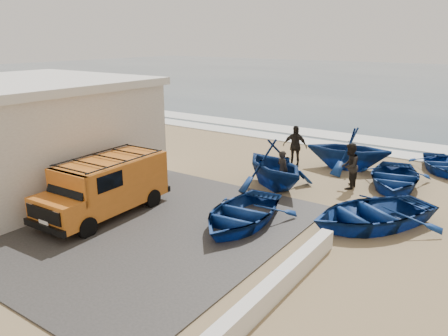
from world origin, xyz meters
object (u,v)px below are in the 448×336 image
Objects in this scene: boat_far_right at (442,164)px; fisherman_front at (282,170)px; boat_far_left at (349,148)px; building at (14,135)px; fisherman_middle at (349,166)px; boat_mid_left at (274,164)px; parapet at (279,284)px; van at (106,185)px; boat_near_right at (371,213)px; boat_near_left at (241,213)px; boat_mid_right at (394,177)px; fisherman_back at (295,146)px.

boat_far_right is 8.00m from fisherman_front.
boat_far_left reaches higher than boat_far_right.
building is 13.49m from fisherman_middle.
boat_mid_left is at bearing 33.91° from building.
fisherman_middle is at bearing -26.16° from boat_mid_left.
van is at bearing 172.06° from parapet.
building is 1.97× the size of van.
boat_near_left is at bearing -113.01° from boat_near_right.
van reaches higher than fisherman_front.
van reaches higher than parapet.
boat_near_right reaches higher than boat_far_right.
parapet is 8.55m from fisherman_middle.
building is at bearing -162.01° from boat_far_right.
van reaches higher than boat_far_left.
boat_mid_left is 0.99× the size of boat_far_left.
fisherman_middle reaches higher than boat_near_left.
fisherman_middle is at bearing -154.05° from boat_mid_right.
fisherman_back is at bearing 42.82° from boat_mid_left.
building reaches higher than boat_mid_left.
van is 1.17× the size of boat_near_left.
van is at bearing -162.13° from boat_near_left.
boat_far_right is 6.70m from fisherman_back.
van is at bearing -148.39° from boat_far_right.
fisherman_back is (-2.21, -1.05, -0.00)m from boat_far_left.
van reaches higher than fisherman_back.
parapet is 3.20× the size of fisherman_middle.
fisherman_front reaches higher than parapet.
boat_far_left reaches higher than parapet.
boat_far_left is (-2.86, 5.86, 0.53)m from boat_near_right.
boat_mid_left is at bearing -157.82° from boat_mid_right.
building reaches higher than van.
fisherman_middle is (-1.30, 8.42, 0.66)m from parapet.
building is at bearing 177.98° from van.
building is 12.68m from parapet.
boat_mid_left is 8.23m from boat_far_right.
fisherman_middle is at bearing 5.53° from boat_far_left.
parapet is 13.18m from boat_far_right.
boat_far_left is at bearing 11.16° from boat_mid_left.
fisherman_back is (-5.90, -3.10, 0.63)m from boat_far_right.
boat_near_left is 2.54× the size of fisherman_front.
van is 1.28× the size of boat_mid_left.
boat_far_left reaches higher than fisherman_middle.
fisherman_back reaches higher than parapet.
fisherman_back is at bearing -49.21° from fisherman_front.
boat_near_left is (9.60, 1.87, -1.74)m from building.
boat_near_left is 7.40m from boat_mid_right.
boat_near_right is at bearing -78.35° from boat_mid_left.
fisherman_middle is (-1.89, 3.22, 0.48)m from boat_near_right.
van is 1.40× the size of boat_far_right.
boat_far_right is at bearing 145.84° from fisherman_middle.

